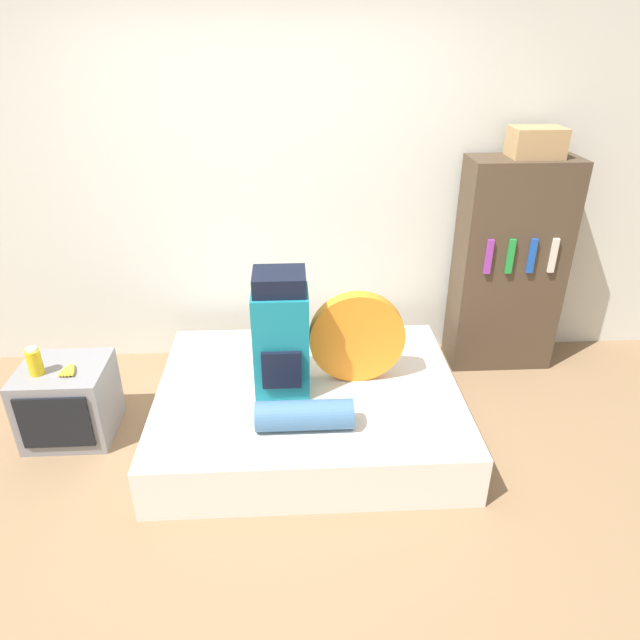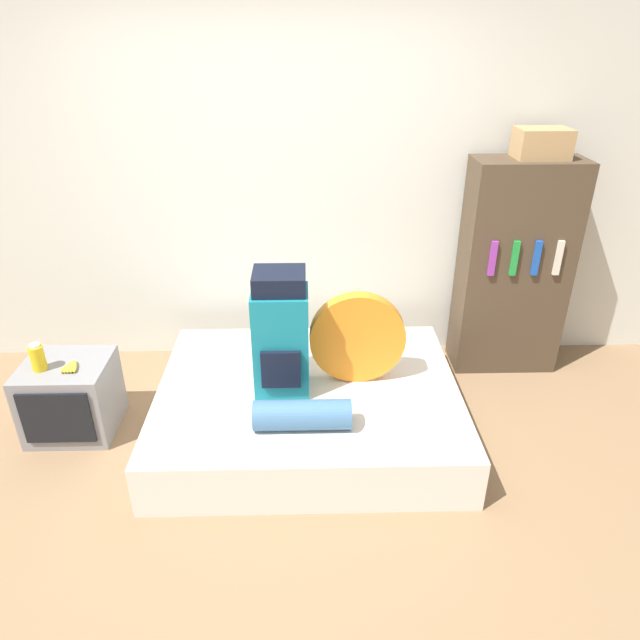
{
  "view_description": "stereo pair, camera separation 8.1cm",
  "coord_description": "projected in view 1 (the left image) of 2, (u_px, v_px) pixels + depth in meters",
  "views": [
    {
      "loc": [
        0.14,
        -2.25,
        2.28
      ],
      "look_at": [
        0.29,
        0.66,
        0.76
      ],
      "focal_mm": 32.0,
      "sensor_mm": 36.0,
      "label": 1
    },
    {
      "loc": [
        0.22,
        -2.25,
        2.28
      ],
      "look_at": [
        0.29,
        0.66,
        0.76
      ],
      "focal_mm": 32.0,
      "sensor_mm": 36.0,
      "label": 2
    }
  ],
  "objects": [
    {
      "name": "tent_bag",
      "position": [
        357.0,
        337.0,
        3.43
      ],
      "size": [
        0.58,
        0.09,
        0.58
      ],
      "color": "orange",
      "rests_on": "bed"
    },
    {
      "name": "wall_back",
      "position": [
        269.0,
        185.0,
        3.91
      ],
      "size": [
        8.0,
        0.05,
        2.6
      ],
      "color": "silver",
      "rests_on": "ground_plane"
    },
    {
      "name": "bookshelf",
      "position": [
        509.0,
        267.0,
        4.02
      ],
      "size": [
        0.73,
        0.36,
        1.52
      ],
      "color": "#473828",
      "rests_on": "ground_plane"
    },
    {
      "name": "sleeping_roll",
      "position": [
        304.0,
        415.0,
        3.09
      ],
      "size": [
        0.53,
        0.17,
        0.17
      ],
      "color": "#3D668E",
      "rests_on": "bed"
    },
    {
      "name": "bed",
      "position": [
        308.0,
        406.0,
        3.56
      ],
      "size": [
        1.83,
        1.47,
        0.31
      ],
      "color": "silver",
      "rests_on": "ground_plane"
    },
    {
      "name": "television",
      "position": [
        69.0,
        401.0,
        3.48
      ],
      "size": [
        0.51,
        0.47,
        0.47
      ],
      "color": "gray",
      "rests_on": "ground_plane"
    },
    {
      "name": "ground_plane",
      "position": [
        272.0,
        505.0,
        3.04
      ],
      "size": [
        16.0,
        16.0,
        0.0
      ],
      "primitive_type": "plane",
      "color": "#846647"
    },
    {
      "name": "banana_bunch",
      "position": [
        69.0,
        370.0,
        3.32
      ],
      "size": [
        0.11,
        0.14,
        0.03
      ],
      "color": "yellow",
      "rests_on": "television"
    },
    {
      "name": "backpack",
      "position": [
        281.0,
        335.0,
        3.29
      ],
      "size": [
        0.32,
        0.31,
        0.76
      ],
      "color": "#14707F",
      "rests_on": "bed"
    },
    {
      "name": "cardboard_box",
      "position": [
        536.0,
        142.0,
        3.64
      ],
      "size": [
        0.33,
        0.23,
        0.19
      ],
      "color": "#A88456",
      "rests_on": "bookshelf"
    },
    {
      "name": "canister",
      "position": [
        35.0,
        362.0,
        3.28
      ],
      "size": [
        0.08,
        0.08,
        0.17
      ],
      "color": "gold",
      "rests_on": "television"
    }
  ]
}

